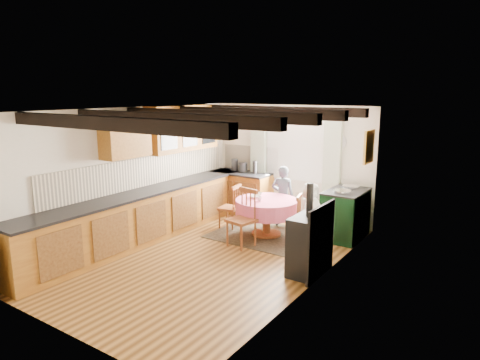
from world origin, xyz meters
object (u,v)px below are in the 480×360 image
Objects in this scene: chair_near at (241,218)px; chair_left at (230,206)px; chair_right at (307,221)px; child_far at (283,196)px; dining_table at (267,218)px; child_right at (310,212)px; cast_iron_stove at (309,229)px; cup at (259,199)px; aga_range at (345,214)px.

chair_near reaches higher than chair_left.
chair_right is 1.16m from child_far.
chair_left is at bearing 72.88° from chair_right.
chair_near is at bearing -97.12° from dining_table.
child_right is (0.90, 0.87, 0.04)m from chair_near.
dining_table is at bearing 81.88° from chair_left.
chair_near is at bearing 164.63° from cast_iron_stove.
child_right is (-0.56, 1.27, -0.14)m from cast_iron_stove.
chair_near is (-0.09, -0.72, 0.16)m from dining_table.
chair_near is 1.25m from child_right.
child_far reaches higher than chair_near.
dining_table is 0.94× the size of child_far.
chair_near is 1.17m from chair_right.
cup is (-0.02, -0.85, 0.13)m from child_far.
child_far is at bearing -178.77° from aga_range.
dining_table is 0.75m from child_far.
child_right is (0.85, -0.55, -0.07)m from child_far.
chair_right is at bearing -160.63° from child_right.
cup is (-0.91, -0.13, 0.29)m from chair_right.
cast_iron_stove is (2.23, -1.14, 0.25)m from chair_left.
dining_table is 1.45m from aga_range.
child_far is 13.35× the size of cup.
chair_near is at bearing -132.94° from aga_range.
dining_table is at bearing 74.48° from child_far.
child_far is (-1.41, 1.82, -0.07)m from cast_iron_stove.
cup is (0.03, 0.56, 0.23)m from chair_near.
chair_near is at bearing 69.21° from child_far.
child_right reaches higher than chair_left.
cast_iron_stove reaches higher than dining_table.
chair_near reaches higher than dining_table.
chair_right is 0.65× the size of cast_iron_stove.
aga_range is at bearing 30.00° from dining_table.
cast_iron_stove reaches higher than chair_left.
dining_table is 0.43m from cup.
chair_right is at bearing 81.38° from chair_left.
child_right reaches higher than dining_table.
aga_range reaches higher than chair_left.
cast_iron_stove is (1.46, -0.40, 0.18)m from chair_near.
cup is at bearing 145.99° from cast_iron_stove.
child_far is at bearing 127.68° from cast_iron_stove.
aga_range is 1.61m from cup.
chair_near is 0.74× the size of cast_iron_stove.
chair_left reaches higher than cup.
cast_iron_stove is at bearing -86.59° from aga_range.
cast_iron_stove is (1.37, -1.12, 0.34)m from dining_table.
dining_table is at bearing 108.13° from child_right.
aga_range is 0.91× the size of child_right.
aga_range is at bearing -43.91° from chair_right.
cast_iron_stove reaches higher than child_right.
chair_left is (-0.86, 0.02, 0.09)m from dining_table.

